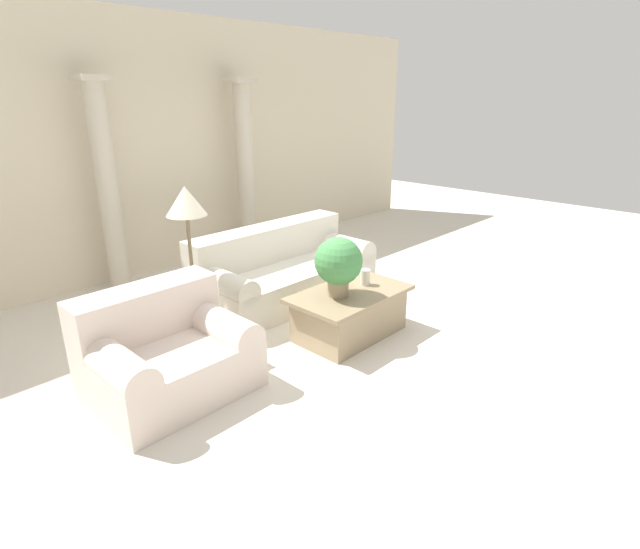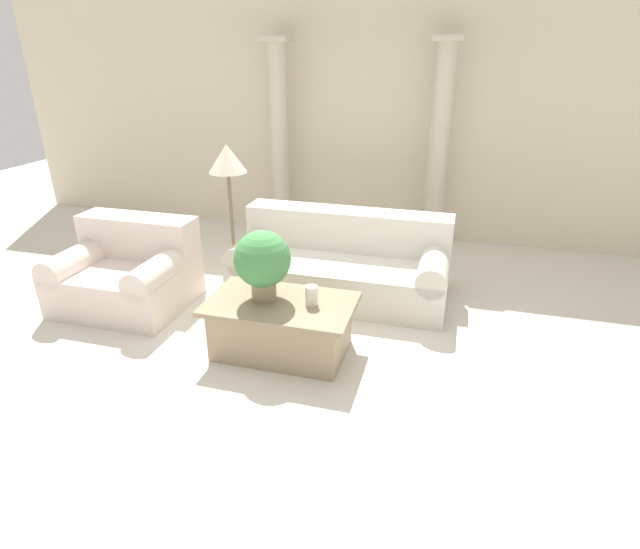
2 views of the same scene
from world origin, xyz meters
The scene contains 10 objects.
ground_plane centered at (0.00, 0.00, 0.00)m, with size 16.00×16.00×0.00m, color silver.
wall_back centered at (0.00, 2.85, 1.60)m, with size 10.00×0.06×3.20m.
sofa_long centered at (0.23, 0.90, 0.32)m, with size 2.10×0.96×0.81m.
loveseat centered at (-1.72, 0.13, 0.33)m, with size 1.18×0.96×0.81m.
coffee_table centered at (0.02, -0.31, 0.23)m, with size 1.18×0.71×0.46m.
potted_plant centered at (-0.13, -0.29, 0.78)m, with size 0.45×0.45×0.57m.
pillar_candle centered at (0.27, -0.29, 0.54)m, with size 0.10×0.10×0.16m.
floor_lamp centered at (-0.95, 0.90, 1.22)m, with size 0.38×0.38×1.45m.
column_left centered at (-0.97, 2.49, 1.25)m, with size 0.33×0.33×2.44m.
column_right centered at (1.01, 2.49, 1.25)m, with size 0.33×0.33×2.44m.
Camera 1 is at (-3.40, -3.17, 2.25)m, focal length 28.00 mm.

